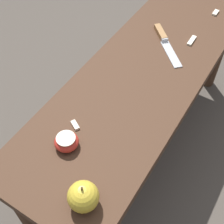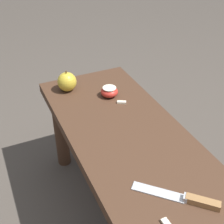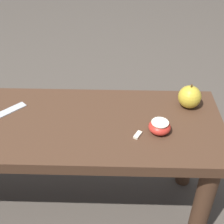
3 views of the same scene
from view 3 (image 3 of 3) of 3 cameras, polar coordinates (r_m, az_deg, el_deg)
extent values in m
plane|color=#4C443D|center=(1.42, -9.81, -16.10)|extent=(8.00, 8.00, 0.00)
cube|color=#472D1E|center=(1.11, -12.12, -2.47)|extent=(1.23, 0.41, 0.04)
cylinder|color=#472D1E|center=(1.18, 16.21, -15.95)|extent=(0.06, 0.06, 0.41)
cylinder|color=#472D1E|center=(1.37, 13.86, -6.37)|extent=(0.06, 0.06, 0.41)
cube|color=#B7BABF|center=(1.17, -18.88, -0.09)|extent=(0.13, 0.13, 0.00)
sphere|color=gold|center=(1.15, 14.01, 2.70)|extent=(0.08, 0.08, 0.08)
cylinder|color=#4C3319|center=(1.12, 14.34, 4.57)|extent=(0.01, 0.01, 0.01)
ellipsoid|color=red|center=(1.02, 8.69, -2.72)|extent=(0.07, 0.07, 0.04)
cylinder|color=silver|center=(1.01, 8.79, -1.91)|extent=(0.06, 0.06, 0.00)
cube|color=silver|center=(1.01, 4.72, -4.20)|extent=(0.03, 0.04, 0.01)
camera|label=1|loc=(1.26, 31.62, 38.40)|focal=50.00mm
camera|label=2|loc=(1.52, -40.90, 31.01)|focal=50.00mm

